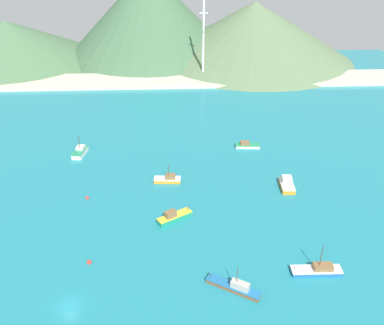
% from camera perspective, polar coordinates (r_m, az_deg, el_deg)
% --- Properties ---
extents(ground, '(260.00, 280.00, 0.50)m').
position_cam_1_polar(ground, '(103.99, -12.71, -5.94)').
color(ground, teal).
extents(fishing_boat_0, '(7.39, 3.07, 1.83)m').
position_cam_1_polar(fishing_boat_0, '(128.94, 7.33, 2.31)').
color(fishing_boat_0, silver).
rests_on(fishing_boat_0, ground).
extents(fishing_boat_1, '(9.90, 7.01, 5.75)m').
position_cam_1_polar(fishing_boat_1, '(81.15, 5.74, -16.13)').
color(fishing_boat_1, brown).
rests_on(fishing_boat_1, ground).
extents(fishing_boat_3, '(7.05, 2.95, 5.16)m').
position_cam_1_polar(fishing_boat_3, '(110.81, -3.20, -2.21)').
color(fishing_boat_3, orange).
rests_on(fishing_boat_3, ground).
extents(fishing_boat_4, '(9.64, 2.73, 6.44)m').
position_cam_1_polar(fishing_boat_4, '(87.36, 16.39, -13.52)').
color(fishing_boat_4, '#1E5BA8').
rests_on(fishing_boat_4, ground).
extents(fishing_boat_5, '(3.53, 6.80, 2.80)m').
position_cam_1_polar(fishing_boat_5, '(110.68, 12.49, -2.83)').
color(fishing_boat_5, orange).
rests_on(fishing_boat_5, ground).
extents(fishing_boat_6, '(8.17, 6.10, 2.69)m').
position_cam_1_polar(fishing_boat_6, '(96.81, -2.43, -7.22)').
color(fishing_boat_6, '#198466').
rests_on(fishing_boat_6, ground).
extents(fishing_boat_7, '(3.89, 7.20, 5.74)m').
position_cam_1_polar(fishing_boat_7, '(127.77, -14.66, 1.41)').
color(fishing_boat_7, silver).
rests_on(fishing_boat_7, ground).
extents(buoy_0, '(0.93, 0.93, 0.93)m').
position_cam_1_polar(buoy_0, '(107.37, -13.76, -4.59)').
color(buoy_0, red).
rests_on(buoy_0, ground).
extents(buoy_1, '(0.98, 0.98, 0.98)m').
position_cam_1_polar(buoy_1, '(88.68, -13.51, -12.77)').
color(buoy_1, red).
rests_on(buoy_1, ground).
extents(beach_strip, '(247.00, 18.73, 1.20)m').
position_cam_1_polar(beach_strip, '(185.73, -8.52, 10.67)').
color(beach_strip, beige).
rests_on(beach_strip, ground).
extents(hill_west, '(88.52, 88.52, 19.08)m').
position_cam_1_polar(hill_west, '(230.76, -23.27, 14.63)').
color(hill_west, '#476B47').
rests_on(hill_west, ground).
extents(hill_central, '(84.35, 84.35, 41.43)m').
position_cam_1_polar(hill_central, '(222.13, -5.72, 19.20)').
color(hill_central, '#3D6042').
rests_on(hill_central, ground).
extents(hill_east, '(96.79, 96.79, 27.15)m').
position_cam_1_polar(hill_east, '(217.35, 8.21, 16.93)').
color(hill_east, '#56704C').
rests_on(hill_east, ground).
extents(radio_tower, '(3.35, 2.68, 33.52)m').
position_cam_1_polar(radio_tower, '(182.38, 1.52, 16.02)').
color(radio_tower, silver).
rests_on(radio_tower, ground).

